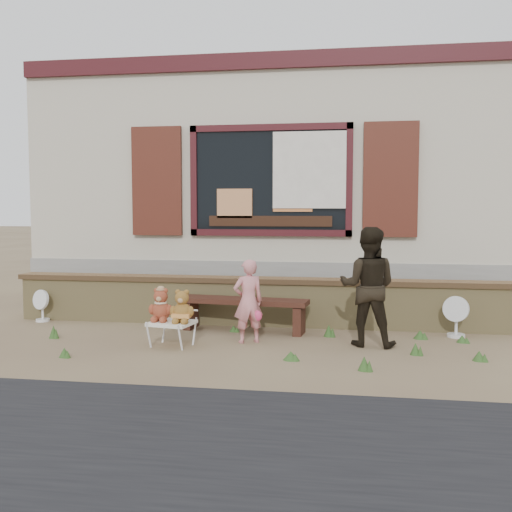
% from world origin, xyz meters
% --- Properties ---
extents(ground, '(80.00, 80.00, 0.00)m').
position_xyz_m(ground, '(0.00, 0.00, 0.00)').
color(ground, brown).
rests_on(ground, ground).
extents(shopfront, '(8.04, 5.13, 4.00)m').
position_xyz_m(shopfront, '(0.00, 4.49, 2.00)').
color(shopfront, '#B3AB91').
rests_on(shopfront, ground).
extents(brick_wall, '(7.10, 0.36, 0.67)m').
position_xyz_m(brick_wall, '(0.00, 1.00, 0.34)').
color(brick_wall, tan).
rests_on(brick_wall, ground).
extents(bench, '(1.74, 0.55, 0.44)m').
position_xyz_m(bench, '(-0.16, 0.53, 0.32)').
color(bench, black).
rests_on(bench, ground).
extents(folding_chair, '(0.55, 0.51, 0.30)m').
position_xyz_m(folding_chair, '(-0.84, -0.44, 0.27)').
color(folding_chair, white).
rests_on(folding_chair, ground).
extents(teddy_bear_left, '(0.33, 0.30, 0.40)m').
position_xyz_m(teddy_bear_left, '(-0.98, -0.41, 0.50)').
color(teddy_bear_left, brown).
rests_on(teddy_bear_left, folding_chair).
extents(teddy_bear_right, '(0.33, 0.30, 0.40)m').
position_xyz_m(teddy_bear_right, '(-0.70, -0.47, 0.50)').
color(teddy_bear_right, brown).
rests_on(teddy_bear_right, folding_chair).
extents(child, '(0.44, 0.38, 1.02)m').
position_xyz_m(child, '(0.02, -0.10, 0.51)').
color(child, pink).
rests_on(child, ground).
extents(adult, '(0.75, 0.62, 1.41)m').
position_xyz_m(adult, '(1.45, -0.02, 0.71)').
color(adult, black).
rests_on(adult, ground).
extents(fan_left, '(0.30, 0.20, 0.46)m').
position_xyz_m(fan_left, '(-3.14, 0.75, 0.23)').
color(fan_left, silver).
rests_on(fan_left, ground).
extents(fan_right, '(0.34, 0.23, 0.53)m').
position_xyz_m(fan_right, '(2.57, 0.62, 0.26)').
color(fan_right, silver).
rests_on(fan_right, ground).
extents(grass_tufts, '(5.19, 1.77, 0.16)m').
position_xyz_m(grass_tufts, '(0.88, -0.29, 0.06)').
color(grass_tufts, '#2F5220').
rests_on(grass_tufts, ground).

